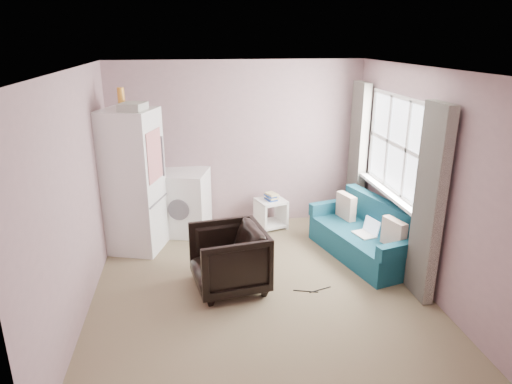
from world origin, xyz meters
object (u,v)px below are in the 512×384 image
armchair (229,256)px  washing_machine (185,201)px  fridge (133,181)px  side_table (271,211)px  sofa (367,237)px

armchair → washing_machine: washing_machine is taller
washing_machine → fridge: bearing=-129.4°
armchair → side_table: size_ratio=1.48×
washing_machine → side_table: bearing=13.9°
armchair → washing_machine: bearing=-173.4°
side_table → armchair: bearing=-115.2°
sofa → side_table: bearing=119.1°
side_table → sofa: 1.59m
armchair → side_table: armchair is taller
fridge → side_table: (1.96, 0.45, -0.72)m
fridge → washing_machine: size_ratio=2.33×
washing_machine → sofa: bearing=-10.9°
fridge → side_table: 2.13m
side_table → sofa: sofa is taller
fridge → side_table: fridge is taller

